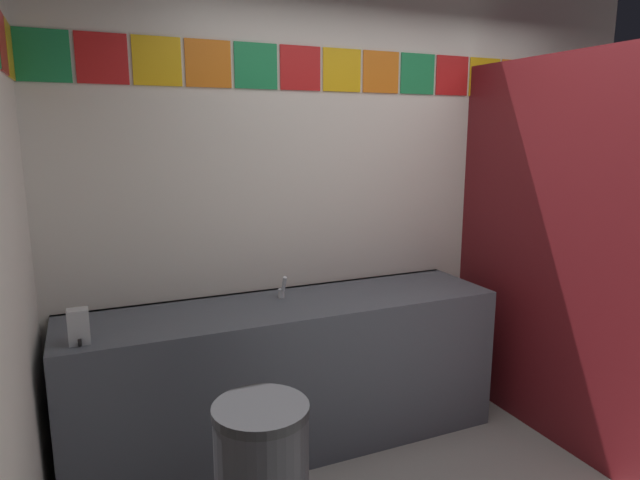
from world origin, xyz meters
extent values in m
cube|color=silver|center=(0.00, 1.51, 1.40)|extent=(3.94, 0.08, 2.80)
cube|color=#1E8C4C|center=(-1.84, 1.46, 2.12)|extent=(0.24, 0.01, 0.24)
cube|color=red|center=(-1.58, 1.46, 2.12)|extent=(0.24, 0.01, 0.24)
cube|color=yellow|center=(-1.31, 1.46, 2.12)|extent=(0.24, 0.01, 0.24)
cube|color=orange|center=(-1.05, 1.46, 2.12)|extent=(0.24, 0.01, 0.24)
cube|color=#1E8C4C|center=(-0.79, 1.46, 2.12)|extent=(0.24, 0.01, 0.24)
cube|color=red|center=(-0.53, 1.46, 2.12)|extent=(0.24, 0.01, 0.24)
cube|color=yellow|center=(-0.26, 1.46, 2.12)|extent=(0.24, 0.01, 0.24)
cube|color=orange|center=(0.00, 1.46, 2.12)|extent=(0.24, 0.01, 0.24)
cube|color=#1E8C4C|center=(0.26, 1.46, 2.12)|extent=(0.24, 0.01, 0.24)
cube|color=red|center=(0.53, 1.46, 2.12)|extent=(0.24, 0.01, 0.24)
cube|color=yellow|center=(0.79, 1.46, 2.12)|extent=(0.24, 0.01, 0.24)
cube|color=orange|center=(1.05, 1.46, 2.12)|extent=(0.24, 0.01, 0.24)
cube|color=#1E8C4C|center=(1.31, 1.46, 2.12)|extent=(0.24, 0.01, 0.24)
cube|color=red|center=(1.58, 1.46, 2.12)|extent=(0.24, 0.01, 0.24)
cube|color=yellow|center=(1.84, 1.46, 2.12)|extent=(0.24, 0.01, 0.24)
cube|color=red|center=(-1.96, 1.07, 2.12)|extent=(0.01, 0.24, 0.24)
cube|color=yellow|center=(-1.96, 1.33, 2.12)|extent=(0.01, 0.24, 0.24)
cube|color=#4C515B|center=(-0.72, 1.17, 0.42)|extent=(2.39, 0.60, 0.84)
cube|color=#4C515B|center=(-0.72, 1.45, 0.80)|extent=(2.39, 0.03, 0.08)
cylinder|color=silver|center=(-0.72, 1.14, 0.79)|extent=(0.34, 0.34, 0.10)
cylinder|color=silver|center=(-0.72, 1.28, 0.87)|extent=(0.04, 0.04, 0.05)
cylinder|color=silver|center=(-0.72, 1.23, 0.94)|extent=(0.02, 0.06, 0.09)
cube|color=#B7BABF|center=(-1.78, 0.99, 0.92)|extent=(0.09, 0.07, 0.16)
cylinder|color=black|center=(-1.78, 0.95, 0.86)|extent=(0.02, 0.02, 0.03)
cube|color=maroon|center=(0.69, 0.69, 1.09)|extent=(0.04, 1.55, 2.19)
cylinder|color=white|center=(1.30, 1.06, 0.20)|extent=(0.38, 0.38, 0.40)
torus|color=white|center=(1.30, 1.06, 0.42)|extent=(0.39, 0.39, 0.05)
cube|color=white|center=(1.30, 1.27, 0.57)|extent=(0.34, 0.17, 0.34)
cylinder|color=#262628|center=(-1.15, 0.33, 0.71)|extent=(0.38, 0.38, 0.04)
camera|label=1|loc=(-1.72, -1.54, 1.77)|focal=30.66mm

